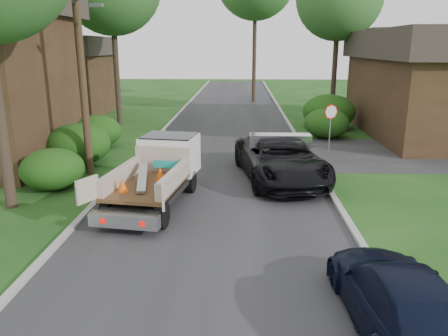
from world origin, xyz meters
The scene contains 15 objects.
ground centered at (0.00, 0.00, 0.00)m, with size 120.00×120.00×0.00m, color #144313.
road centered at (0.00, 10.00, 0.00)m, with size 8.00×90.00×0.02m, color #28282B.
curb_left centered at (-4.10, 10.00, 0.06)m, with size 0.20×90.00×0.12m, color #9E9E99.
curb_right centered at (4.10, 10.00, 0.06)m, with size 0.20×90.00×0.12m, color #9E9E99.
stop_sign centered at (5.20, 9.00, 1.78)m, with size 0.71×0.32×2.48m.
utility_pole centered at (-5.48, 4.98, 5.17)m, with size 2.42×1.25×10.00m.
house_left_far centered at (-13.50, 22.00, 3.05)m, with size 7.56×7.56×6.00m.
hedge_left_a centered at (-6.20, 3.00, 0.77)m, with size 2.34×2.34×1.53m, color #164910.
hedge_left_b centered at (-6.50, 6.50, 0.94)m, with size 2.86×2.86×1.87m, color #164910.
hedge_left_c centered at (-6.80, 10.00, 0.85)m, with size 2.60×2.60×1.70m, color #164910.
hedge_right_a centered at (5.80, 13.00, 0.85)m, with size 2.60×2.60×1.70m, color #164910.
hedge_right_b centered at (6.50, 16.00, 1.10)m, with size 3.38×3.38×2.21m, color #164910.
flatbed_truck centered at (-1.94, 2.17, 1.12)m, with size 2.99×5.69×2.06m.
black_pickup centered at (2.40, 4.50, 0.87)m, with size 2.87×6.23×1.73m, color black.
navy_suv centered at (3.80, -5.09, 0.66)m, with size 1.86×4.57×1.33m, color black.
Camera 1 is at (0.81, -12.39, 5.18)m, focal length 35.00 mm.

